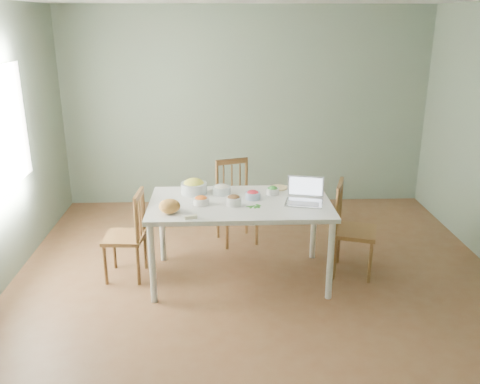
{
  "coord_description": "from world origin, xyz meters",
  "views": [
    {
      "loc": [
        -0.37,
        -4.51,
        2.54
      ],
      "look_at": [
        -0.18,
        0.18,
        0.93
      ],
      "focal_mm": 38.39,
      "sensor_mm": 36.0,
      "label": 1
    }
  ],
  "objects_px": {
    "chair_right": "(356,229)",
    "bowl_squash": "(194,186)",
    "laptop": "(304,192)",
    "chair_far": "(237,203)",
    "chair_left": "(124,235)",
    "dining_table": "(240,240)",
    "bread_boule": "(170,206)"
  },
  "relations": [
    {
      "from": "bowl_squash",
      "to": "chair_right",
      "type": "bearing_deg",
      "value": -6.78
    },
    {
      "from": "dining_table",
      "to": "laptop",
      "type": "height_order",
      "value": "laptop"
    },
    {
      "from": "chair_far",
      "to": "chair_right",
      "type": "height_order",
      "value": "chair_right"
    },
    {
      "from": "dining_table",
      "to": "bowl_squash",
      "type": "xyz_separation_m",
      "value": [
        -0.46,
        0.26,
        0.49
      ]
    },
    {
      "from": "chair_right",
      "to": "bowl_squash",
      "type": "height_order",
      "value": "bowl_squash"
    },
    {
      "from": "chair_left",
      "to": "laptop",
      "type": "xyz_separation_m",
      "value": [
        1.78,
        -0.16,
        0.49
      ]
    },
    {
      "from": "chair_right",
      "to": "bread_boule",
      "type": "relative_size",
      "value": 4.92
    },
    {
      "from": "bowl_squash",
      "to": "laptop",
      "type": "relative_size",
      "value": 0.75
    },
    {
      "from": "bowl_squash",
      "to": "dining_table",
      "type": "bearing_deg",
      "value": -29.84
    },
    {
      "from": "bread_boule",
      "to": "laptop",
      "type": "xyz_separation_m",
      "value": [
        1.27,
        0.19,
        0.06
      ]
    },
    {
      "from": "chair_left",
      "to": "bowl_squash",
      "type": "distance_m",
      "value": 0.86
    },
    {
      "from": "laptop",
      "to": "chair_right",
      "type": "bearing_deg",
      "value": 28.88
    },
    {
      "from": "chair_left",
      "to": "chair_right",
      "type": "xyz_separation_m",
      "value": [
        2.35,
        -0.01,
        0.03
      ]
    },
    {
      "from": "dining_table",
      "to": "chair_far",
      "type": "xyz_separation_m",
      "value": [
        0.0,
        0.91,
        0.07
      ]
    },
    {
      "from": "laptop",
      "to": "bread_boule",
      "type": "bearing_deg",
      "value": -157.72
    },
    {
      "from": "chair_far",
      "to": "bowl_squash",
      "type": "height_order",
      "value": "bowl_squash"
    },
    {
      "from": "dining_table",
      "to": "chair_right",
      "type": "height_order",
      "value": "chair_right"
    },
    {
      "from": "chair_right",
      "to": "bowl_squash",
      "type": "relative_size",
      "value": 3.68
    },
    {
      "from": "chair_right",
      "to": "bread_boule",
      "type": "height_order",
      "value": "chair_right"
    },
    {
      "from": "chair_right",
      "to": "bread_boule",
      "type": "distance_m",
      "value": 1.92
    },
    {
      "from": "laptop",
      "to": "chair_left",
      "type": "bearing_deg",
      "value": -171.26
    },
    {
      "from": "chair_far",
      "to": "laptop",
      "type": "bearing_deg",
      "value": -75.68
    },
    {
      "from": "dining_table",
      "to": "chair_left",
      "type": "relative_size",
      "value": 1.93
    },
    {
      "from": "bread_boule",
      "to": "bowl_squash",
      "type": "height_order",
      "value": "bowl_squash"
    },
    {
      "from": "chair_left",
      "to": "dining_table",
      "type": "bearing_deg",
      "value": 89.9
    },
    {
      "from": "chair_right",
      "to": "bowl_squash",
      "type": "distance_m",
      "value": 1.71
    },
    {
      "from": "dining_table",
      "to": "chair_far",
      "type": "height_order",
      "value": "chair_far"
    },
    {
      "from": "chair_left",
      "to": "chair_right",
      "type": "bearing_deg",
      "value": 93.51
    },
    {
      "from": "chair_far",
      "to": "bread_boule",
      "type": "xyz_separation_m",
      "value": [
        -0.66,
        -1.18,
        0.41
      ]
    },
    {
      "from": "chair_far",
      "to": "chair_right",
      "type": "bearing_deg",
      "value": -52.82
    },
    {
      "from": "chair_right",
      "to": "laptop",
      "type": "bearing_deg",
      "value": 123.26
    },
    {
      "from": "dining_table",
      "to": "bread_boule",
      "type": "distance_m",
      "value": 0.86
    }
  ]
}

